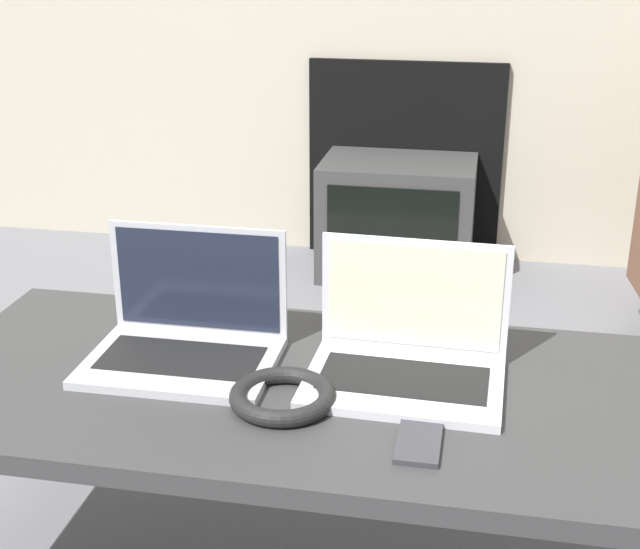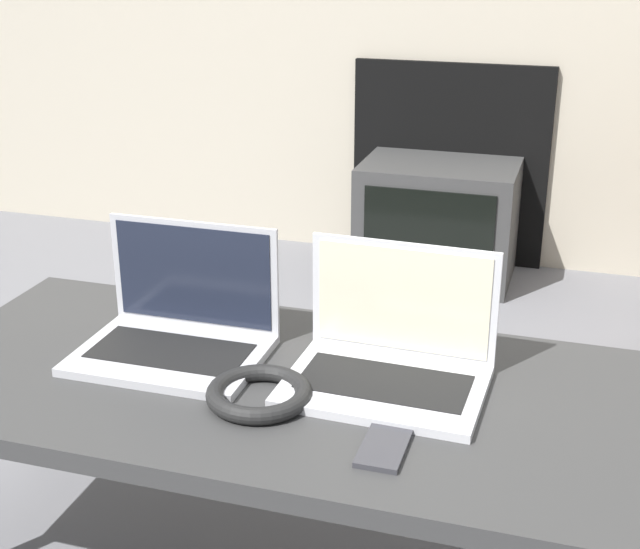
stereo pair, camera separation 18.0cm
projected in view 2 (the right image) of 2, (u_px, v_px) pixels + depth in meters
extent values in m
cube|color=black|center=(449.00, 164.00, 3.19)|extent=(0.70, 0.03, 0.72)
cube|color=#333333|center=(270.00, 388.00, 1.58)|extent=(1.30, 0.62, 0.04)
cylinder|color=#333333|center=(65.00, 375.00, 2.06)|extent=(0.04, 0.04, 0.38)
cylinder|color=#333333|center=(615.00, 462.00, 1.73)|extent=(0.04, 0.04, 0.38)
cube|color=#B2B2B7|center=(171.00, 355.00, 1.64)|extent=(0.34, 0.25, 0.02)
cube|color=black|center=(170.00, 351.00, 1.64)|extent=(0.29, 0.14, 0.00)
cube|color=#B2B2B7|center=(194.00, 274.00, 1.70)|extent=(0.34, 0.01, 0.21)
cube|color=black|center=(193.00, 275.00, 1.70)|extent=(0.31, 0.01, 0.19)
cube|color=silver|center=(384.00, 386.00, 1.53)|extent=(0.35, 0.26, 0.02)
cube|color=black|center=(384.00, 382.00, 1.53)|extent=(0.29, 0.14, 0.00)
cube|color=silver|center=(403.00, 299.00, 1.59)|extent=(0.34, 0.02, 0.21)
cube|color=beige|center=(403.00, 300.00, 1.59)|extent=(0.31, 0.01, 0.19)
torus|color=black|center=(259.00, 393.00, 1.49)|extent=(0.18, 0.18, 0.03)
cube|color=#333338|center=(384.00, 447.00, 1.36)|extent=(0.07, 0.13, 0.01)
cube|color=#383838|center=(438.00, 221.00, 3.08)|extent=(0.52, 0.36, 0.41)
cube|color=black|center=(428.00, 238.00, 2.92)|extent=(0.43, 0.01, 0.32)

